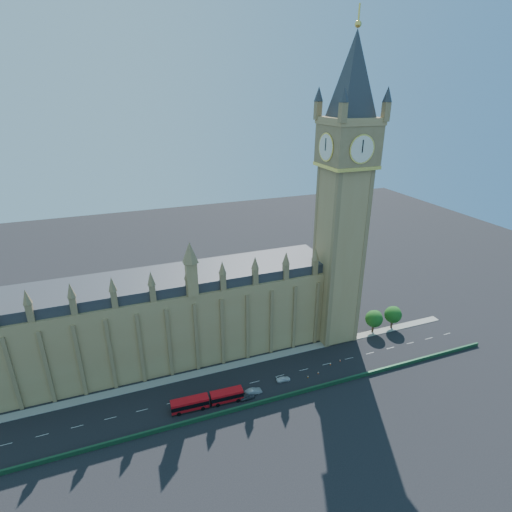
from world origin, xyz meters
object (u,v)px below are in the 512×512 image
object	(u,v)px
car_grey	(247,397)
car_silver	(253,391)
red_bus	(207,400)
car_white	(283,379)

from	to	relation	value
car_grey	car_silver	size ratio (longest dim) A/B	0.88
red_bus	car_silver	distance (m)	13.16
car_silver	car_white	world-z (taller)	car_silver
car_silver	car_white	bearing A→B (deg)	-78.49
car_white	car_silver	bearing A→B (deg)	104.89
red_bus	car_white	bearing A→B (deg)	7.08
car_grey	car_white	bearing A→B (deg)	-78.51
red_bus	car_grey	world-z (taller)	red_bus
red_bus	car_white	distance (m)	23.37
car_white	car_grey	bearing A→B (deg)	108.56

